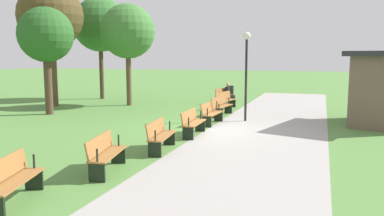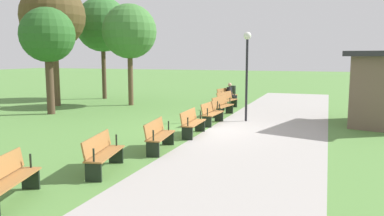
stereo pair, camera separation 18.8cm
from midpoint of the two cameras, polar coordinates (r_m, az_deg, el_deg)
The scene contains 17 objects.
ground_plane at distance 14.71m, azimuth 2.29°, elevation -3.18°, with size 120.00×120.00×0.00m, color #54843D.
path_paving at distance 14.22m, azimuth 11.04°, elevation -3.69°, with size 31.23×4.36×0.01m, color #A39E99.
bench_0 at distance 22.91m, azimuth 5.40°, elevation 1.89°, with size 1.72×0.93×0.89m.
bench_1 at distance 20.52m, azimuth 5.41°, elevation 1.21°, with size 1.72×0.81×0.89m.
bench_2 at distance 18.14m, azimuth 4.80°, elevation 0.37°, with size 1.70×0.68×0.89m.
bench_3 at distance 15.79m, azimuth 3.28°, elevation -0.71°, with size 1.68×0.54×0.89m.
bench_4 at distance 13.52m, azimuth 0.42°, elevation -2.12°, with size 1.68×0.54×0.89m.
bench_5 at distance 11.40m, azimuth -4.50°, elevation -3.99°, with size 1.70×0.68×0.89m.
bench_6 at distance 9.54m, azimuth -12.55°, elevation -6.48°, with size 1.72×0.81×0.89m.
bench_7 at distance 8.14m, azimuth -25.06°, elevation -9.51°, with size 1.72×0.93×0.89m.
person_seated at distance 23.02m, azimuth 6.00°, elevation 2.33°, with size 0.44×0.58×1.20m.
tree_1 at distance 25.87m, azimuth -12.93°, elevation 11.92°, with size 3.46×3.46×6.51m.
tree_2 at distance 19.60m, azimuth -20.36°, elevation 10.00°, with size 2.58×2.58×5.06m.
tree_3 at distance 22.91m, azimuth -19.71°, elevation 12.60°, with size 3.52×3.52×6.71m.
tree_4 at distance 22.06m, azimuth -9.00°, elevation 11.10°, with size 3.02×3.02×5.66m.
lamp_post at distance 16.50m, azimuth 8.48°, elevation 7.19°, with size 0.32×0.32×3.78m.
trash_bin at distance 24.68m, azimuth 6.22°, elevation 2.26°, with size 0.42×0.42×0.90m, color black.
Camera 2 is at (13.77, 4.36, 2.78)m, focal length 35.98 mm.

